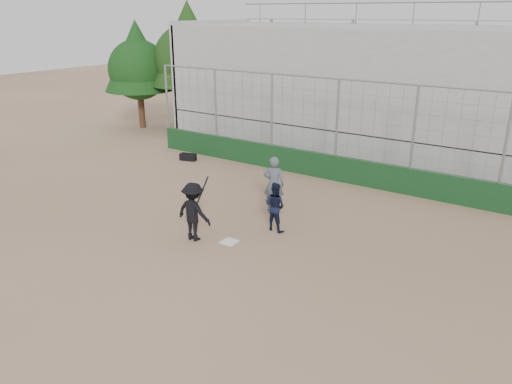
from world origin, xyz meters
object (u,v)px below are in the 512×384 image
Objects in this scene: catcher_crouched at (275,214)px; equipment_bag at (188,157)px; umpire at (274,187)px; batter_at_plate at (194,212)px.

catcher_crouched is 1.34× the size of equipment_bag.
catcher_crouched is at bearing -30.38° from equipment_bag.
umpire reaches higher than equipment_bag.
catcher_crouched reaches higher than equipment_bag.
catcher_crouched is 1.61m from umpire.
equipment_bag is at bearing 149.62° from catcher_crouched.
batter_at_plate reaches higher than catcher_crouched.
equipment_bag is at bearing 132.76° from batter_at_plate.
umpire is at bearing -24.81° from equipment_bag.
equipment_bag is (-6.50, 3.00, -0.71)m from umpire.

